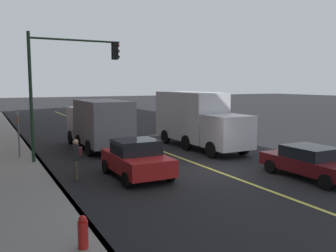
# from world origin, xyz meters

# --- Properties ---
(ground) EXTENTS (200.00, 200.00, 0.00)m
(ground) POSITION_xyz_m (0.00, 0.00, 0.00)
(ground) COLOR black
(sidewalk_slab) EXTENTS (80.00, 3.03, 0.15)m
(sidewalk_slab) POSITION_xyz_m (0.00, 8.33, 0.07)
(sidewalk_slab) COLOR gray
(sidewalk_slab) RESTS_ON ground
(curb_edge) EXTENTS (80.00, 0.16, 0.15)m
(curb_edge) POSITION_xyz_m (0.00, 6.89, 0.07)
(curb_edge) COLOR slate
(curb_edge) RESTS_ON ground
(lane_stripe_center) EXTENTS (80.00, 0.16, 0.01)m
(lane_stripe_center) POSITION_xyz_m (0.00, 0.00, 0.01)
(lane_stripe_center) COLOR #D8CC4C
(lane_stripe_center) RESTS_ON ground
(car_maroon) EXTENTS (4.41, 1.99, 1.34)m
(car_maroon) POSITION_xyz_m (-3.12, -2.84, 0.70)
(car_maroon) COLOR #591116
(car_maroon) RESTS_ON ground
(car_red) EXTENTS (3.86, 2.12, 1.60)m
(car_red) POSITION_xyz_m (0.45, 3.61, 0.79)
(car_red) COLOR red
(car_red) RESTS_ON ground
(truck_white) EXTENTS (7.93, 2.38, 3.43)m
(truck_white) POSITION_xyz_m (5.48, -2.52, 1.79)
(truck_white) COLOR silver
(truck_white) RESTS_ON ground
(truck_gray) EXTENTS (6.62, 2.57, 2.99)m
(truck_gray) POSITION_xyz_m (7.77, 3.05, 1.61)
(truck_gray) COLOR silver
(truck_gray) RESTS_ON ground
(pedestrian_with_backpack) EXTENTS (0.45, 0.44, 1.71)m
(pedestrian_with_backpack) POSITION_xyz_m (1.08, 6.00, 1.00)
(pedestrian_with_backpack) COLOR brown
(pedestrian_with_backpack) RESTS_ON ground
(traffic_light_mast) EXTENTS (0.28, 4.63, 6.44)m
(traffic_light_mast) POSITION_xyz_m (4.93, 5.55, 4.41)
(traffic_light_mast) COLOR #1E3823
(traffic_light_mast) RESTS_ON ground
(street_sign_post) EXTENTS (0.60, 0.08, 2.63)m
(street_sign_post) POSITION_xyz_m (6.53, 7.72, 1.56)
(street_sign_post) COLOR slate
(street_sign_post) RESTS_ON ground
(fire_hydrant) EXTENTS (0.24, 0.24, 0.94)m
(fire_hydrant) POSITION_xyz_m (-5.54, 7.41, 0.47)
(fire_hydrant) COLOR red
(fire_hydrant) RESTS_ON ground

